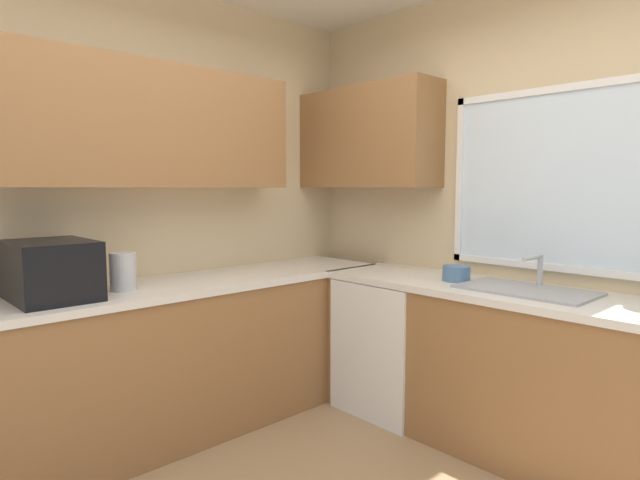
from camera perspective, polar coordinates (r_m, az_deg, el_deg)
room_shell at (r=2.77m, az=-4.09°, el=14.27°), size 3.55×3.59×2.73m
counter_run_left at (r=3.18m, az=-18.36°, el=-12.82°), size 0.65×3.20×0.90m
counter_run_back at (r=3.07m, az=23.06°, el=-13.71°), size 2.64×0.65×0.90m
dishwasher at (r=3.52m, az=8.21°, el=-11.19°), size 0.60×0.60×0.85m
microwave at (r=2.89m, az=-27.34°, el=-2.94°), size 0.48×0.36×0.29m
kettle at (r=2.99m, az=-20.75°, el=-3.23°), size 0.14×0.14×0.20m
sink_assembly at (r=3.00m, az=21.66°, el=-5.03°), size 0.67×0.40×0.19m
bowl at (r=3.19m, az=14.68°, el=-3.55°), size 0.16×0.16×0.09m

